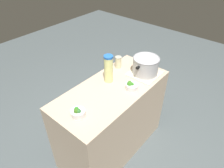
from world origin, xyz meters
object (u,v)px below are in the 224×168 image
at_px(mason_jar, 118,62).
at_px(broccoli_bowl_center, 78,112).
at_px(broccoli_bowl_front, 131,86).
at_px(lemonade_pitcher, 108,69).
at_px(cooking_pot, 146,65).

distance_m(mason_jar, broccoli_bowl_center, 0.86).
xyz_separation_m(mason_jar, broccoli_bowl_front, (0.23, 0.36, -0.03)).
height_order(mason_jar, broccoli_bowl_center, mason_jar).
height_order(lemonade_pitcher, mason_jar, lemonade_pitcher).
xyz_separation_m(cooking_pot, broccoli_bowl_center, (0.92, -0.08, -0.07)).
xyz_separation_m(lemonade_pitcher, mason_jar, (-0.28, -0.09, -0.08)).
bearing_deg(cooking_pot, lemonade_pitcher, -30.59).
distance_m(cooking_pot, lemonade_pitcher, 0.43).
height_order(cooking_pot, broccoli_bowl_center, cooking_pot).
relative_size(lemonade_pitcher, mason_jar, 2.21).
bearing_deg(lemonade_pitcher, mason_jar, -161.31).
distance_m(mason_jar, broccoli_bowl_front, 0.43).
bearing_deg(mason_jar, lemonade_pitcher, 18.69).
xyz_separation_m(lemonade_pitcher, broccoli_bowl_center, (0.55, 0.13, -0.12)).
height_order(broccoli_bowl_front, broccoli_bowl_center, broccoli_bowl_front).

